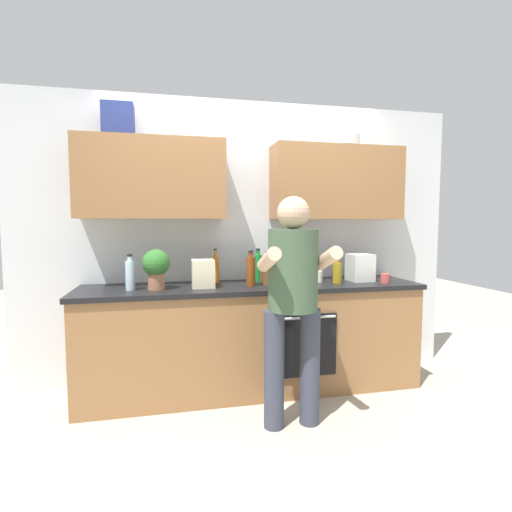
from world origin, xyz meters
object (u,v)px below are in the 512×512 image
at_px(bottle_hotsauce, 283,274).
at_px(cup_ceramic, 385,278).
at_px(person_standing, 293,293).
at_px(bottle_juice, 215,269).
at_px(grocery_bag_produce, 360,267).
at_px(grocery_bag_rice, 203,273).
at_px(cup_tea, 130,282).
at_px(bottle_soda, 258,267).
at_px(knife_block, 267,271).
at_px(cup_coffee, 318,277).
at_px(bottle_oil, 337,272).
at_px(potted_herb, 156,266).
at_px(bottle_vinegar, 251,271).
at_px(bottle_water, 130,275).

height_order(bottle_hotsauce, cup_ceramic, bottle_hotsauce).
xyz_separation_m(person_standing, bottle_juice, (-0.43, 0.83, 0.08)).
relative_size(grocery_bag_produce, grocery_bag_rice, 1.09).
bearing_deg(cup_tea, bottle_soda, 4.68).
distance_m(bottle_soda, cup_tea, 1.09).
xyz_separation_m(cup_ceramic, knife_block, (-1.00, 0.18, 0.07)).
xyz_separation_m(cup_tea, knife_block, (1.13, -0.08, 0.07)).
bearing_deg(cup_ceramic, grocery_bag_rice, 175.29).
bearing_deg(bottle_juice, cup_ceramic, -12.90).
height_order(cup_tea, grocery_bag_produce, grocery_bag_produce).
relative_size(bottle_hotsauce, cup_coffee, 2.80).
distance_m(bottle_oil, cup_ceramic, 0.42).
distance_m(potted_herb, grocery_bag_rice, 0.37).
bearing_deg(bottle_soda, grocery_bag_produce, -11.80).
bearing_deg(bottle_hotsauce, potted_herb, 173.19).
distance_m(bottle_juice, grocery_bag_produce, 1.28).
distance_m(bottle_vinegar, potted_herb, 0.75).
height_order(person_standing, knife_block, person_standing).
bearing_deg(person_standing, bottle_hotsauce, 81.35).
bearing_deg(bottle_vinegar, cup_ceramic, -4.47).
height_order(person_standing, cup_tea, person_standing).
relative_size(cup_coffee, knife_block, 0.36).
distance_m(bottle_oil, bottle_water, 1.71).
xyz_separation_m(bottle_water, knife_block, (1.11, 0.08, -0.01)).
bearing_deg(potted_herb, knife_block, 5.44).
bearing_deg(bottle_soda, potted_herb, -163.41).
height_order(bottle_water, grocery_bag_produce, bottle_water).
height_order(bottle_vinegar, cup_ceramic, bottle_vinegar).
bearing_deg(bottle_soda, grocery_bag_rice, -156.31).
distance_m(bottle_water, potted_herb, 0.20).
bearing_deg(person_standing, bottle_juice, 117.49).
xyz_separation_m(cup_ceramic, cup_tea, (-2.13, 0.26, 0.00)).
height_order(bottle_hotsauce, cup_tea, bottle_hotsauce).
height_order(bottle_soda, cup_tea, bottle_soda).
bearing_deg(bottle_vinegar, knife_block, 27.81).
xyz_separation_m(knife_block, grocery_bag_rice, (-0.55, -0.05, 0.00)).
xyz_separation_m(cup_coffee, grocery_bag_rice, (-1.00, -0.04, 0.06)).
bearing_deg(bottle_vinegar, bottle_soda, 65.07).
height_order(cup_tea, grocery_bag_rice, grocery_bag_rice).
height_order(bottle_oil, cup_ceramic, bottle_oil).
xyz_separation_m(bottle_hotsauce, bottle_juice, (-0.51, 0.36, 0.01)).
bearing_deg(potted_herb, cup_ceramic, -2.69).
bearing_deg(bottle_vinegar, cup_tea, 169.99).
xyz_separation_m(bottle_juice, grocery_bag_produce, (1.27, -0.16, 0.00)).
bearing_deg(bottle_hotsauce, knife_block, 111.12).
relative_size(potted_herb, grocery_bag_rice, 1.43).
xyz_separation_m(cup_tea, grocery_bag_rice, (0.58, -0.13, 0.07)).
distance_m(bottle_hotsauce, cup_coffee, 0.43).
bearing_deg(bottle_oil, cup_coffee, 151.26).
distance_m(knife_block, grocery_bag_rice, 0.55).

